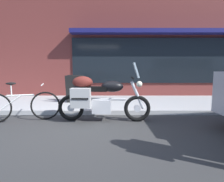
{
  "coord_description": "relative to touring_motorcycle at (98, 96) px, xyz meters",
  "views": [
    {
      "loc": [
        0.82,
        -3.8,
        1.27
      ],
      "look_at": [
        0.82,
        0.87,
        0.7
      ],
      "focal_mm": 30.65,
      "sensor_mm": 36.0,
      "label": 1
    }
  ],
  "objects": [
    {
      "name": "ground_plane",
      "position": [
        -0.49,
        -0.64,
        -0.6
      ],
      "size": [
        80.0,
        80.0,
        0.0
      ],
      "primitive_type": "plane",
      "color": "#313131"
    },
    {
      "name": "touring_motorcycle",
      "position": [
        0.0,
        0.0,
        0.0
      ],
      "size": [
        2.21,
        0.62,
        1.39
      ],
      "color": "black",
      "rests_on": "ground_plane"
    },
    {
      "name": "parked_bicycle",
      "position": [
        -1.83,
        0.01,
        -0.22
      ],
      "size": [
        1.73,
        0.61,
        0.94
      ],
      "color": "black",
      "rests_on": "ground_plane"
    },
    {
      "name": "sandwich_board_sign",
      "position": [
        -0.9,
        1.83,
        -0.03
      ],
      "size": [
        0.55,
        0.41,
        0.9
      ],
      "color": "black",
      "rests_on": "sidewalk_curb"
    }
  ]
}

